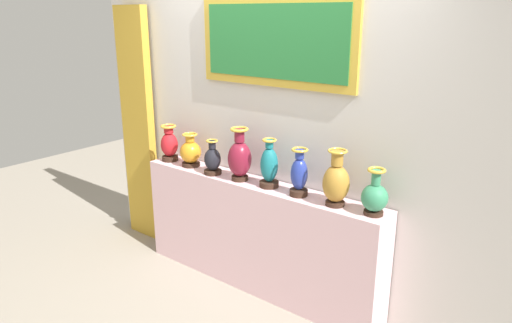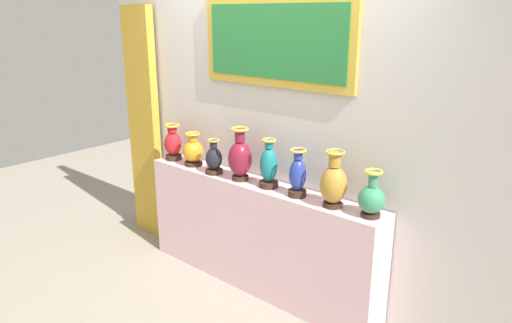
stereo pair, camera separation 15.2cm
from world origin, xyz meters
name	(u,v)px [view 2 (the right image)]	position (x,y,z in m)	size (l,w,h in m)	color
ground_plane	(256,285)	(0.00, 0.00, 0.00)	(9.71, 9.71, 0.00)	gray
display_shelf	(256,235)	(0.00, 0.00, 0.45)	(2.17, 0.28, 0.90)	beige
back_wall	(273,126)	(0.00, 0.20, 1.32)	(3.71, 0.14, 2.60)	silver
curtain_gold	(144,126)	(-1.50, 0.08, 1.12)	(0.38, 0.08, 2.24)	gold
vase_crimson	(173,143)	(-0.96, -0.01, 1.05)	(0.15, 0.15, 0.32)	#382319
vase_amber	(193,151)	(-0.70, -0.01, 1.03)	(0.18, 0.18, 0.29)	#382319
vase_onyx	(214,159)	(-0.41, -0.05, 1.02)	(0.14, 0.14, 0.29)	#382319
vase_burgundy	(240,157)	(-0.14, -0.03, 1.09)	(0.19, 0.19, 0.42)	#382319
vase_teal	(269,166)	(0.13, -0.01, 1.07)	(0.15, 0.15, 0.37)	#382319
vase_cobalt	(298,175)	(0.41, -0.02, 1.06)	(0.13, 0.13, 0.35)	#382319
vase_ochre	(334,183)	(0.71, -0.02, 1.07)	(0.18, 0.18, 0.40)	#382319
vase_jade	(372,198)	(0.98, -0.01, 1.03)	(0.17, 0.17, 0.32)	#382319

